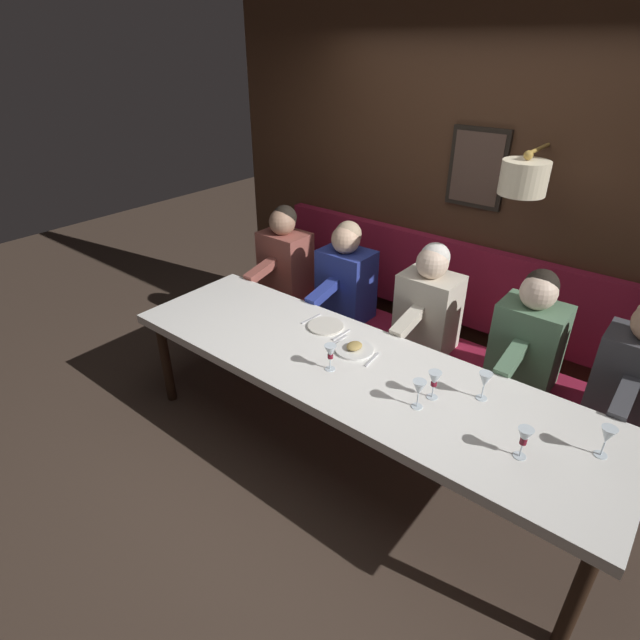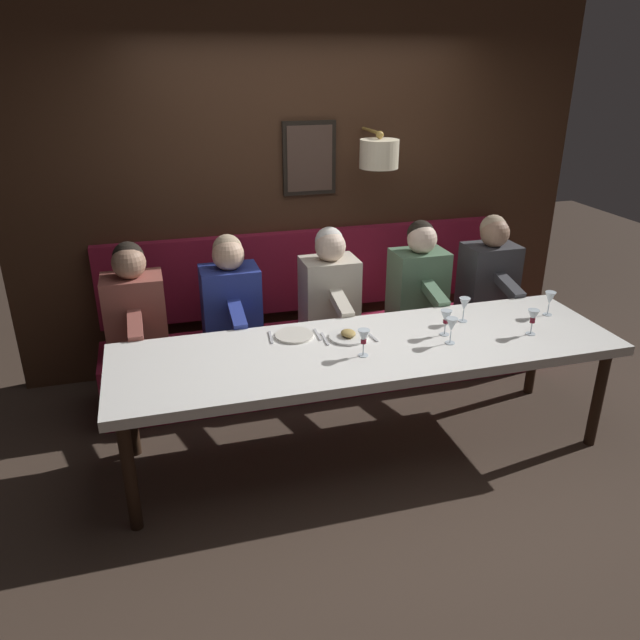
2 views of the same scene
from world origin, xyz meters
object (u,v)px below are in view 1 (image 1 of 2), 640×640
at_px(diner_nearest, 637,368).
at_px(diner_middle, 429,301).
at_px(diner_near, 529,334).
at_px(wine_glass_5, 485,381).
at_px(wine_glass_3, 607,436).
at_px(wine_glass_1, 330,353).
at_px(dining_table, 353,373).
at_px(diner_far, 346,275).
at_px(wine_glass_0, 434,380).
at_px(wine_glass_2, 524,437).
at_px(wine_glass_4, 419,389).
at_px(diner_farthest, 284,255).

relative_size(diner_nearest, diner_middle, 1.00).
bearing_deg(diner_middle, diner_near, -90.00).
bearing_deg(wine_glass_5, diner_middle, 44.86).
bearing_deg(wine_glass_3, wine_glass_1, 99.71).
bearing_deg(diner_near, dining_table, 140.83).
relative_size(dining_table, diner_middle, 3.88).
bearing_deg(diner_far, wine_glass_0, -125.48).
xyz_separation_m(diner_nearest, wine_glass_1, (-1.00, 1.40, 0.04)).
bearing_deg(dining_table, wine_glass_2, -96.79).
distance_m(wine_glass_0, wine_glass_5, 0.26).
height_order(wine_glass_2, wine_glass_5, same).
relative_size(diner_near, wine_glass_1, 4.82).
bearing_deg(wine_glass_4, wine_glass_5, -39.89).
distance_m(diner_near, wine_glass_5, 0.71).
height_order(diner_middle, diner_farthest, same).
height_order(diner_nearest, diner_middle, same).
distance_m(dining_table, wine_glass_4, 0.53).
bearing_deg(wine_glass_2, wine_glass_1, 89.84).
bearing_deg(diner_near, wine_glass_5, 180.00).
bearing_deg(diner_far, dining_table, -141.36).
distance_m(diner_near, diner_middle, 0.70).
bearing_deg(wine_glass_0, diner_far, 54.52).
relative_size(diner_middle, wine_glass_0, 4.82).
xyz_separation_m(diner_near, diner_far, (0.00, 1.42, 0.00)).
height_order(diner_far, wine_glass_0, diner_far).
bearing_deg(diner_nearest, wine_glass_1, 125.61).
bearing_deg(diner_near, wine_glass_0, 166.33).
distance_m(dining_table, diner_near, 1.15).
relative_size(dining_table, diner_nearest, 3.88).
distance_m(diner_nearest, wine_glass_2, 1.05).
bearing_deg(diner_nearest, wine_glass_4, 139.76).
relative_size(diner_near, diner_middle, 1.00).
xyz_separation_m(diner_nearest, diner_near, (0.00, 0.60, 0.00)).
xyz_separation_m(wine_glass_2, wine_glass_3, (0.24, -0.29, 0.00)).
bearing_deg(diner_farthest, wine_glass_0, -114.94).
bearing_deg(diner_farthest, diner_far, -90.00).
xyz_separation_m(diner_nearest, diner_middle, (0.00, 1.30, 0.00)).
bearing_deg(wine_glass_2, diner_middle, 45.31).
height_order(dining_table, diner_farthest, diner_farthest).
height_order(diner_near, wine_glass_0, diner_near).
xyz_separation_m(diner_farthest, wine_glass_2, (-1.00, -2.38, 0.04)).
bearing_deg(wine_glass_4, diner_farthest, 61.75).
height_order(diner_far, wine_glass_2, diner_far).
bearing_deg(diner_middle, dining_table, 178.98).
xyz_separation_m(diner_near, wine_glass_0, (-0.86, 0.21, 0.04)).
distance_m(diner_nearest, wine_glass_4, 1.29).
xyz_separation_m(diner_near, diner_farthest, (0.00, 2.07, 0.00)).
height_order(diner_near, diner_farthest, same).
bearing_deg(wine_glass_1, dining_table, -33.55).
bearing_deg(wine_glass_2, dining_table, 83.21).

